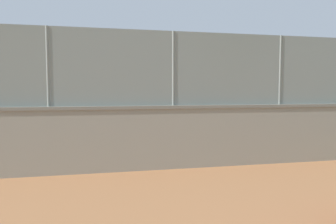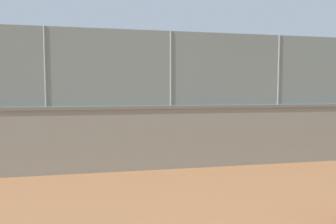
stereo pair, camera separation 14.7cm
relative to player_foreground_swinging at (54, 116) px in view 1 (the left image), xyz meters
name	(u,v)px [view 1 (the left image)]	position (x,y,z in m)	size (l,w,h in m)	color
ground_plane	(140,122)	(-4.33, -5.13, -0.89)	(260.00, 260.00, 0.00)	#A36B42
perimeter_wall	(228,135)	(-5.42, 6.36, -0.08)	(27.59, 0.65, 1.61)	gray
fence_panel_on_wall	(229,69)	(-5.42, 6.36, 1.66)	(27.10, 0.30, 1.87)	gray
player_foreground_swinging	(54,116)	(0.00, 0.00, 0.00)	(0.72, 1.22, 1.52)	#B2B2B2
player_at_service_line	(246,110)	(-9.46, -0.87, 0.10)	(0.72, 1.06, 1.68)	navy
player_crossing_court	(136,109)	(-4.01, -4.53, -0.04)	(0.98, 0.69, 1.47)	navy
sports_ball	(12,139)	(1.44, 0.96, -0.81)	(0.17, 0.17, 0.17)	white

